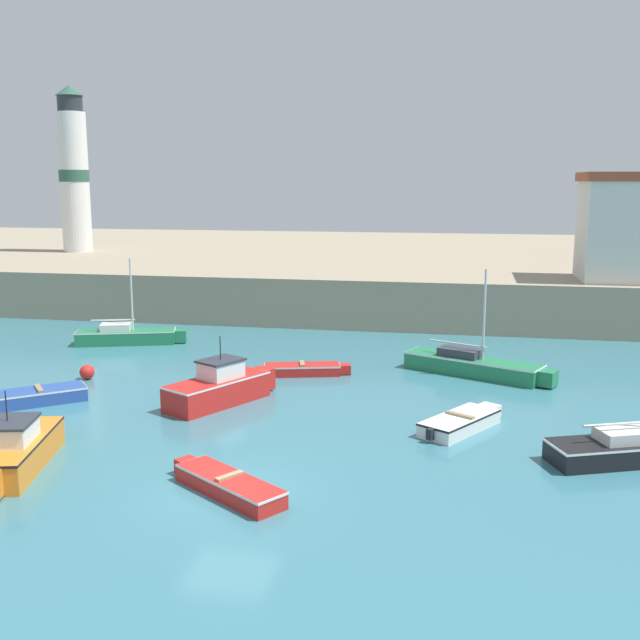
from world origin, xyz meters
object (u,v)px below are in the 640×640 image
(dinghy_white_2, at_px, (462,421))
(motorboat_red_3, at_px, (220,387))
(sailboat_green_0, at_px, (474,365))
(lighthouse, at_px, (74,172))
(dinghy_red_8, at_px, (305,369))
(motorboat_orange_6, at_px, (10,451))
(dinghy_red_1, at_px, (227,484))
(sailboat_green_4, at_px, (128,335))
(dinghy_blue_7, at_px, (36,396))
(mooring_buoy, at_px, (87,372))

(dinghy_white_2, bearing_deg, motorboat_red_3, 171.38)
(dinghy_white_2, distance_m, motorboat_red_3, 9.25)
(sailboat_green_0, relative_size, lighthouse, 0.52)
(dinghy_white_2, height_order, dinghy_red_8, dinghy_white_2)
(lighthouse, bearing_deg, dinghy_red_8, -45.06)
(motorboat_red_3, xyz_separation_m, motorboat_orange_6, (-3.94, -7.68, -0.07))
(motorboat_orange_6, xyz_separation_m, dinghy_red_8, (6.21, 12.49, -0.32))
(lighthouse, bearing_deg, dinghy_red_1, -56.54)
(sailboat_green_4, bearing_deg, motorboat_red_3, -48.56)
(dinghy_blue_7, distance_m, dinghy_red_8, 11.14)
(dinghy_red_1, bearing_deg, motorboat_orange_6, 176.71)
(dinghy_white_2, distance_m, sailboat_green_4, 20.32)
(sailboat_green_4, bearing_deg, motorboat_orange_6, -75.96)
(dinghy_blue_7, relative_size, dinghy_red_8, 0.95)
(dinghy_blue_7, bearing_deg, dinghy_red_1, -34.12)
(dinghy_white_2, xyz_separation_m, mooring_buoy, (-15.91, 3.65, 0.04))
(sailboat_green_0, height_order, dinghy_blue_7, sailboat_green_0)
(sailboat_green_0, xyz_separation_m, dinghy_red_1, (-6.77, -14.21, -0.19))
(dinghy_blue_7, bearing_deg, motorboat_red_3, 11.42)
(dinghy_red_8, relative_size, mooring_buoy, 6.13)
(sailboat_green_0, bearing_deg, lighthouse, 144.27)
(dinghy_red_8, bearing_deg, motorboat_red_3, -115.32)
(dinghy_white_2, relative_size, dinghy_blue_7, 1.03)
(dinghy_white_2, height_order, dinghy_blue_7, dinghy_blue_7)
(sailboat_green_0, height_order, dinghy_white_2, sailboat_green_0)
(motorboat_red_3, bearing_deg, lighthouse, 126.79)
(sailboat_green_0, relative_size, motorboat_orange_6, 1.24)
(dinghy_blue_7, distance_m, lighthouse, 34.07)
(motorboat_orange_6, bearing_deg, dinghy_red_1, -3.29)
(motorboat_orange_6, height_order, mooring_buoy, motorboat_orange_6)
(sailboat_green_4, xyz_separation_m, motorboat_orange_6, (4.23, -16.94, 0.13))
(dinghy_blue_7, xyz_separation_m, dinghy_red_8, (9.24, 6.22, -0.04))
(dinghy_white_2, height_order, motorboat_orange_6, motorboat_orange_6)
(sailboat_green_0, xyz_separation_m, mooring_buoy, (-16.42, -3.87, -0.14))
(motorboat_red_3, relative_size, dinghy_blue_7, 1.33)
(motorboat_red_3, height_order, lighthouse, lighthouse)
(sailboat_green_4, distance_m, motorboat_orange_6, 17.46)
(dinghy_white_2, xyz_separation_m, lighthouse, (-30.30, 29.68, 8.79))
(motorboat_red_3, bearing_deg, dinghy_white_2, -8.62)
(dinghy_red_8, relative_size, lighthouse, 0.31)
(sailboat_green_0, xyz_separation_m, dinghy_blue_7, (-16.60, -7.55, -0.16))
(dinghy_white_2, distance_m, lighthouse, 43.31)
(dinghy_red_8, bearing_deg, sailboat_green_0, 10.25)
(dinghy_white_2, relative_size, dinghy_red_8, 0.98)
(sailboat_green_0, distance_m, dinghy_white_2, 7.55)
(sailboat_green_0, distance_m, mooring_buoy, 16.87)
(sailboat_green_0, bearing_deg, mooring_buoy, -166.73)
(motorboat_red_3, bearing_deg, dinghy_red_1, -70.42)
(mooring_buoy, bearing_deg, motorboat_red_3, -18.51)
(sailboat_green_0, bearing_deg, motorboat_orange_6, -134.49)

